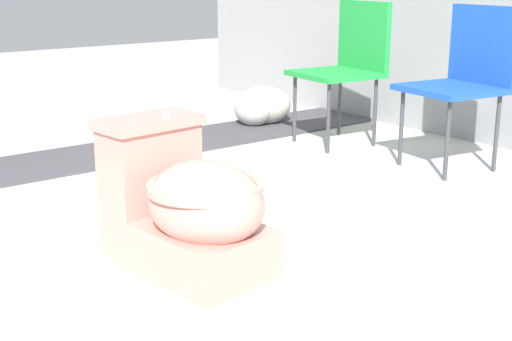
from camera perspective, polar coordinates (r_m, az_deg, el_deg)
ground_plane at (r=2.77m, az=-6.61°, el=-5.68°), size 14.00×14.00×0.00m
gravel_strip at (r=4.16m, az=-10.72°, el=1.51°), size 0.56×8.00×0.01m
toilet at (r=2.46m, az=-5.47°, el=-2.96°), size 0.67×0.44×0.52m
folding_chair_left at (r=4.30m, az=7.47°, el=8.98°), size 0.49×0.49×0.83m
folding_chair_middle at (r=3.87m, az=16.51°, el=7.73°), size 0.50×0.50×0.83m
boulder_near at (r=4.84m, az=0.60°, el=5.27°), size 0.49×0.48×0.26m
boulder_far at (r=4.78m, az=-0.19°, el=4.97°), size 0.39×0.36×0.23m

